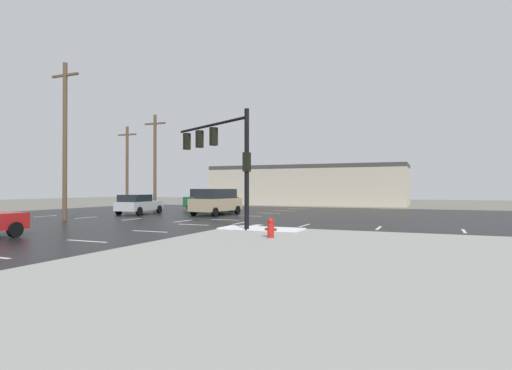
# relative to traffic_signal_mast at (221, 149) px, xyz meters

# --- Properties ---
(ground_plane) EXTENTS (120.00, 120.00, 0.00)m
(ground_plane) POSITION_rel_traffic_signal_mast_xyz_m (-2.62, 3.63, -4.14)
(ground_plane) COLOR slate
(road_asphalt) EXTENTS (44.00, 44.00, 0.02)m
(road_asphalt) POSITION_rel_traffic_signal_mast_xyz_m (-2.62, 3.63, -4.13)
(road_asphalt) COLOR black
(road_asphalt) RESTS_ON ground_plane
(sidewalk_corner) EXTENTS (18.00, 18.00, 0.14)m
(sidewalk_corner) POSITION_rel_traffic_signal_mast_xyz_m (9.38, -8.37, -4.07)
(sidewalk_corner) COLOR #9E9E99
(sidewalk_corner) RESTS_ON ground_plane
(snow_strip_curbside) EXTENTS (4.00, 1.60, 0.06)m
(snow_strip_curbside) POSITION_rel_traffic_signal_mast_xyz_m (2.38, -0.37, -3.97)
(snow_strip_curbside) COLOR white
(snow_strip_curbside) RESTS_ON sidewalk_corner
(lane_markings) EXTENTS (36.15, 36.15, 0.01)m
(lane_markings) POSITION_rel_traffic_signal_mast_xyz_m (-1.42, 2.25, -4.11)
(lane_markings) COLOR silver
(lane_markings) RESTS_ON road_asphalt
(traffic_signal_mast) EXTENTS (5.81, 3.41, 5.71)m
(traffic_signal_mast) POSITION_rel_traffic_signal_mast_xyz_m (0.00, 0.00, 0.00)
(traffic_signal_mast) COLOR black
(traffic_signal_mast) RESTS_ON sidewalk_corner
(fire_hydrant) EXTENTS (0.48, 0.26, 0.79)m
(fire_hydrant) POSITION_rel_traffic_signal_mast_xyz_m (4.00, -3.42, -3.60)
(fire_hydrant) COLOR red
(fire_hydrant) RESTS_ON sidewalk_corner
(strip_building_background) EXTENTS (24.62, 8.00, 5.00)m
(strip_building_background) POSITION_rel_traffic_signal_mast_xyz_m (-4.74, 33.21, -1.64)
(strip_building_background) COLOR #BCB29E
(strip_building_background) RESTS_ON ground_plane
(suv_tan) EXTENTS (2.53, 4.97, 2.03)m
(suv_tan) POSITION_rel_traffic_signal_mast_xyz_m (-5.67, 10.07, -3.05)
(suv_tan) COLOR tan
(suv_tan) RESTS_ON road_asphalt
(sedan_silver) EXTENTS (2.45, 4.68, 1.58)m
(sedan_silver) POSITION_rel_traffic_signal_mast_xyz_m (-11.75, 8.25, -3.28)
(sedan_silver) COLOR #B7BABF
(sedan_silver) RESTS_ON road_asphalt
(suv_green) EXTENTS (4.84, 2.18, 2.03)m
(suv_green) POSITION_rel_traffic_signal_mast_xyz_m (-8.94, 15.07, -3.05)
(suv_green) COLOR #195933
(suv_green) RESTS_ON road_asphalt
(utility_pole_mid) EXTENTS (2.20, 0.28, 10.21)m
(utility_pole_mid) POSITION_rel_traffic_signal_mast_xyz_m (-11.87, 1.04, 1.19)
(utility_pole_mid) COLOR brown
(utility_pole_mid) RESTS_ON ground_plane
(utility_pole_far) EXTENTS (2.20, 0.28, 8.78)m
(utility_pole_far) POSITION_rel_traffic_signal_mast_xyz_m (-13.16, 12.32, 0.46)
(utility_pole_far) COLOR brown
(utility_pole_far) RESTS_ON ground_plane
(utility_pole_distant) EXTENTS (2.20, 0.28, 8.29)m
(utility_pole_distant) POSITION_rel_traffic_signal_mast_xyz_m (-18.19, 14.57, 0.22)
(utility_pole_distant) COLOR brown
(utility_pole_distant) RESTS_ON ground_plane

